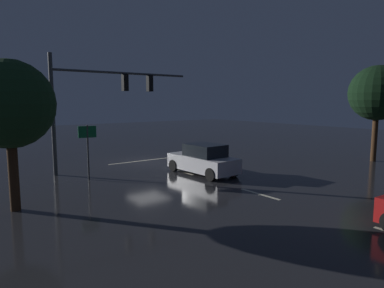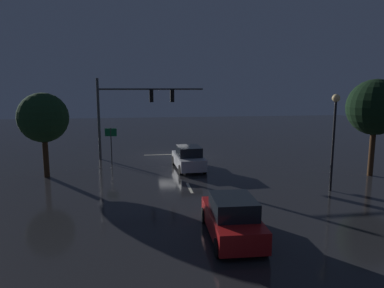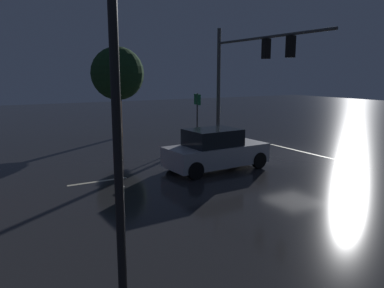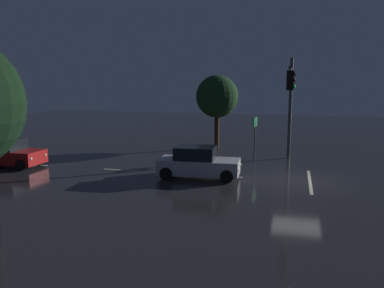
{
  "view_description": "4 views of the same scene",
  "coord_description": "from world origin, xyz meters",
  "views": [
    {
      "loc": [
        11.05,
        19.83,
        4.04
      ],
      "look_at": [
        0.32,
        5.44,
        1.79
      ],
      "focal_mm": 31.72,
      "sensor_mm": 36.0,
      "label": 1
    },
    {
      "loc": [
        2.86,
        29.86,
        5.88
      ],
      "look_at": [
        -0.92,
        4.98,
        1.81
      ],
      "focal_mm": 32.73,
      "sensor_mm": 36.0,
      "label": 2
    },
    {
      "loc": [
        -13.19,
        13.54,
        3.89
      ],
      "look_at": [
        0.02,
        5.97,
        1.03
      ],
      "focal_mm": 34.73,
      "sensor_mm": 36.0,
      "label": 3
    },
    {
      "loc": [
        -20.95,
        0.33,
        5.23
      ],
      "look_at": [
        0.37,
        5.81,
        1.65
      ],
      "focal_mm": 37.27,
      "sensor_mm": 36.0,
      "label": 4
    }
  ],
  "objects": [
    {
      "name": "lane_dash_far",
      "position": [
        0.0,
        4.0,
        0.0
      ],
      "size": [
        0.16,
        2.2,
        0.01
      ],
      "primitive_type": "cube",
      "rotation": [
        0.0,
        0.0,
        1.57
      ],
      "color": "beige",
      "rests_on": "ground_plane"
    },
    {
      "name": "route_sign",
      "position": [
        5.02,
        2.76,
        2.05
      ],
      "size": [
        0.9,
        0.21,
        2.85
      ],
      "color": "#383A3D",
      "rests_on": "ground_plane"
    },
    {
      "name": "stop_bar",
      "position": [
        0.0,
        -0.61,
        0.0
      ],
      "size": [
        5.0,
        0.16,
        0.01
      ],
      "primitive_type": "cube",
      "color": "beige",
      "rests_on": "ground_plane"
    },
    {
      "name": "ground_plane",
      "position": [
        0.0,
        0.0,
        0.0
      ],
      "size": [
        80.0,
        80.0,
        0.0
      ],
      "primitive_type": "plane",
      "color": "#232326"
    },
    {
      "name": "traffic_signal_assembly",
      "position": [
        3.3,
        0.58,
        4.53
      ],
      "size": [
        8.72,
        0.47,
        6.63
      ],
      "color": "#383A3D",
      "rests_on": "ground_plane"
    },
    {
      "name": "tree_right_near",
      "position": [
        9.01,
        6.05,
        3.93
      ],
      "size": [
        3.23,
        3.23,
        5.57
      ],
      "color": "#382314",
      "rests_on": "ground_plane"
    },
    {
      "name": "lane_dash_mid",
      "position": [
        0.0,
        10.0,
        0.0
      ],
      "size": [
        0.16,
        2.2,
        0.01
      ],
      "primitive_type": "cube",
      "rotation": [
        0.0,
        0.0,
        1.57
      ],
      "color": "beige",
      "rests_on": "ground_plane"
    },
    {
      "name": "street_lamp_left_kerb",
      "position": [
        -7.94,
        11.81,
        3.82
      ],
      "size": [
        0.44,
        0.44,
        5.52
      ],
      "color": "black",
      "rests_on": "ground_plane"
    },
    {
      "name": "car_approaching",
      "position": [
        -0.62,
        5.22,
        0.8
      ],
      "size": [
        2.09,
        4.44,
        1.7
      ],
      "color": "#B7B7BC",
      "rests_on": "ground_plane"
    }
  ]
}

